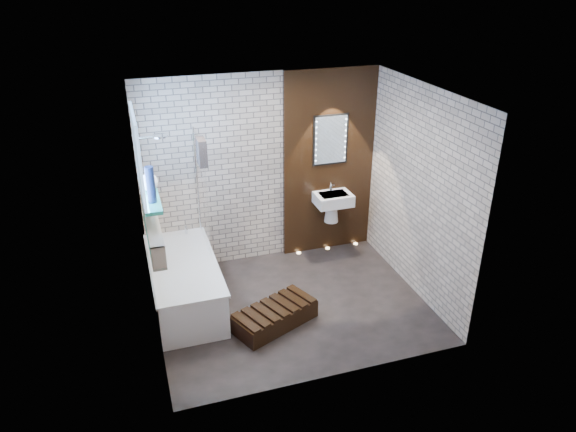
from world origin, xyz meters
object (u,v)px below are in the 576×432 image
object	(u,v)px
led_mirror	(331,140)
walnut_step	(275,316)
bathtub	(185,283)
bath_screen	(202,191)
washbasin	(333,203)

from	to	relation	value
led_mirror	walnut_step	size ratio (longest dim) A/B	0.72
bathtub	bath_screen	bearing A→B (deg)	51.10
bathtub	walnut_step	world-z (taller)	bathtub
led_mirror	walnut_step	bearing A→B (deg)	-129.30
bath_screen	led_mirror	bearing A→B (deg)	10.66
bathtub	washbasin	xyz separation A→B (m)	(2.17, 0.62, 0.50)
washbasin	led_mirror	size ratio (longest dim) A/B	0.83
washbasin	led_mirror	distance (m)	0.88
bathtub	led_mirror	distance (m)	2.68
washbasin	walnut_step	xyz separation A→B (m)	(-1.25, -1.37, -0.68)
bathtub	bath_screen	size ratio (longest dim) A/B	1.24
bath_screen	washbasin	xyz separation A→B (m)	(1.82, 0.18, -0.49)
bathtub	bath_screen	world-z (taller)	bath_screen
bathtub	led_mirror	xyz separation A→B (m)	(2.17, 0.78, 1.36)
led_mirror	walnut_step	world-z (taller)	led_mirror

